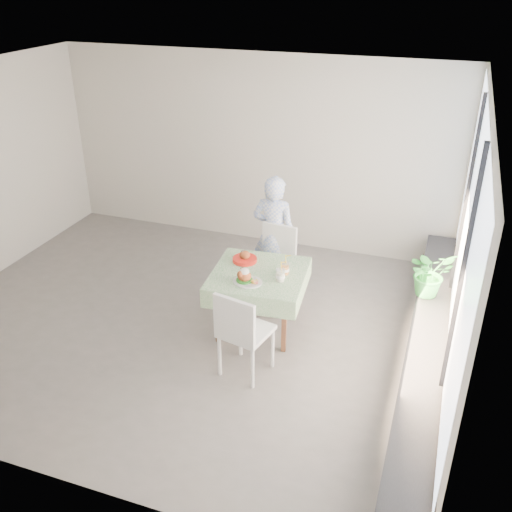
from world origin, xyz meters
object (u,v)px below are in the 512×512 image
at_px(chair_near, 245,348).
at_px(main_dish, 246,278).
at_px(chair_far, 272,279).
at_px(juice_cup_orange, 285,269).
at_px(diner, 274,235).
at_px(cafe_table, 259,294).
at_px(potted_plant, 430,273).

height_order(chair_near, main_dish, chair_near).
xyz_separation_m(chair_far, chair_near, (0.18, -1.47, 0.01)).
distance_m(chair_near, juice_cup_orange, 1.03).
xyz_separation_m(chair_far, diner, (-0.08, 0.28, 0.48)).
bearing_deg(cafe_table, juice_cup_orange, 12.88).
relative_size(chair_near, diner, 0.63).
bearing_deg(main_dish, cafe_table, 77.29).
height_order(chair_far, chair_near, chair_near).
xyz_separation_m(chair_near, main_dish, (-0.20, 0.56, 0.49)).
height_order(chair_far, juice_cup_orange, juice_cup_orange).
distance_m(chair_near, diner, 1.83).
relative_size(main_dish, juice_cup_orange, 1.16).
distance_m(diner, potted_plant, 1.98).
xyz_separation_m(chair_far, juice_cup_orange, (0.33, -0.59, 0.51)).
relative_size(diner, potted_plant, 2.86).
bearing_deg(chair_near, juice_cup_orange, 80.35).
relative_size(chair_near, juice_cup_orange, 3.47).
bearing_deg(diner, chair_far, 108.20).
bearing_deg(main_dish, juice_cup_orange, 42.98).
xyz_separation_m(juice_cup_orange, potted_plant, (1.54, 0.51, -0.03)).
bearing_deg(main_dish, chair_far, 88.92).
bearing_deg(main_dish, potted_plant, 23.86).
distance_m(chair_near, potted_plant, 2.24).
bearing_deg(diner, main_dish, 95.71).
relative_size(diner, juice_cup_orange, 5.48).
height_order(chair_near, diner, diner).
distance_m(chair_far, diner, 0.56).
xyz_separation_m(main_dish, juice_cup_orange, (0.35, 0.32, 0.01)).
distance_m(cafe_table, chair_far, 0.67).
height_order(cafe_table, juice_cup_orange, juice_cup_orange).
xyz_separation_m(cafe_table, chair_near, (0.14, -0.82, -0.15)).
height_order(diner, juice_cup_orange, diner).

